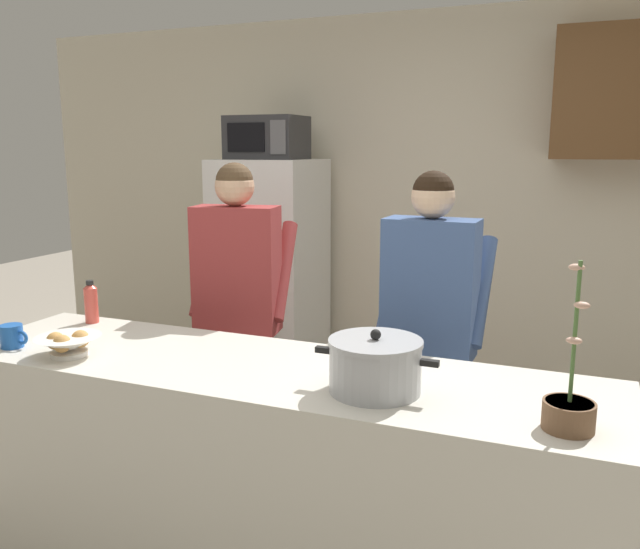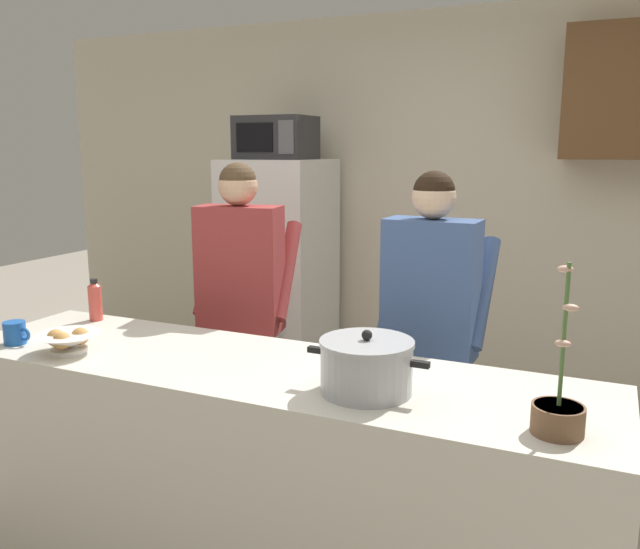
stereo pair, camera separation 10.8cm
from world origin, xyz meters
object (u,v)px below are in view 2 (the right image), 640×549
(cooking_pot, at_px, (366,366))
(microwave, at_px, (276,138))
(person_near_pot, at_px, (241,286))
(coffee_mug, at_px, (15,333))
(potted_orchid, at_px, (558,412))
(bottle_near_edge, at_px, (95,300))
(refrigerator, at_px, (279,280))
(person_by_sink, at_px, (431,308))
(bread_bowl, at_px, (68,341))

(cooking_pot, bearing_deg, microwave, 125.14)
(person_near_pot, height_order, cooking_pot, person_near_pot)
(cooking_pot, xyz_separation_m, coffee_mug, (-1.52, -0.09, -0.04))
(potted_orchid, bearing_deg, microwave, 134.48)
(microwave, relative_size, bottle_near_edge, 2.38)
(refrigerator, relative_size, person_by_sink, 1.01)
(coffee_mug, xyz_separation_m, potted_orchid, (2.13, 0.01, 0.02))
(person_by_sink, height_order, bottle_near_edge, person_by_sink)
(person_by_sink, bearing_deg, person_near_pot, -179.23)
(refrigerator, relative_size, microwave, 3.44)
(microwave, relative_size, bread_bowl, 1.87)
(refrigerator, bearing_deg, bottle_near_edge, -94.90)
(bread_bowl, xyz_separation_m, potted_orchid, (1.84, 0.02, 0.01))
(refrigerator, distance_m, microwave, 0.97)
(microwave, relative_size, person_by_sink, 0.29)
(coffee_mug, distance_m, potted_orchid, 2.13)
(bottle_near_edge, bearing_deg, bread_bowl, -58.89)
(bottle_near_edge, bearing_deg, cooking_pot, -12.80)
(cooking_pot, bearing_deg, potted_orchid, -7.26)
(refrigerator, height_order, potted_orchid, refrigerator)
(bottle_near_edge, bearing_deg, microwave, 85.03)
(bread_bowl, bearing_deg, person_near_pot, 75.32)
(cooking_pot, height_order, bread_bowl, cooking_pot)
(person_by_sink, bearing_deg, bottle_near_edge, -161.21)
(person_near_pot, bearing_deg, person_by_sink, 0.77)
(person_by_sink, height_order, cooking_pot, person_by_sink)
(coffee_mug, bearing_deg, microwave, 85.12)
(person_by_sink, distance_m, coffee_mug, 1.79)
(microwave, distance_m, person_near_pot, 1.38)
(microwave, distance_m, coffee_mug, 2.18)
(refrigerator, distance_m, coffee_mug, 2.05)
(refrigerator, distance_m, bottle_near_edge, 1.62)
(cooking_pot, height_order, bottle_near_edge, cooking_pot)
(person_by_sink, bearing_deg, refrigerator, 140.86)
(bread_bowl, height_order, potted_orchid, potted_orchid)
(person_by_sink, height_order, coffee_mug, person_by_sink)
(person_near_pot, distance_m, cooking_pot, 1.29)
(potted_orchid, bearing_deg, bottle_near_edge, 168.79)
(bottle_near_edge, relative_size, potted_orchid, 0.40)
(microwave, height_order, potted_orchid, microwave)
(bread_bowl, bearing_deg, refrigerator, 93.49)
(coffee_mug, bearing_deg, bread_bowl, -0.79)
(cooking_pot, bearing_deg, person_near_pot, 139.85)
(person_near_pot, xyz_separation_m, bottle_near_edge, (-0.50, -0.49, -0.02))
(coffee_mug, relative_size, bottle_near_edge, 0.65)
(refrigerator, distance_m, person_near_pot, 1.19)
(microwave, relative_size, cooking_pot, 1.12)
(person_near_pot, height_order, bread_bowl, person_near_pot)
(person_near_pot, relative_size, bottle_near_edge, 8.23)
(microwave, bearing_deg, person_by_sink, -38.58)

